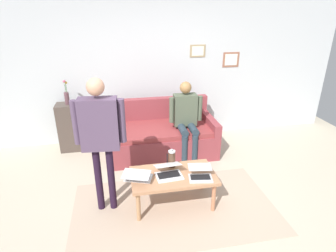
{
  "coord_description": "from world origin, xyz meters",
  "views": [
    {
      "loc": [
        0.73,
        2.84,
        2.36
      ],
      "look_at": [
        0.04,
        -0.76,
        0.8
      ],
      "focal_mm": 29.79,
      "sensor_mm": 36.0,
      "label": 1
    }
  ],
  "objects_px": {
    "laptop_center": "(200,174)",
    "side_shelf": "(71,127)",
    "laptop_left": "(169,172)",
    "person_standing": "(100,130)",
    "person_seated": "(186,116)",
    "flower_vase": "(67,96)",
    "laptop_right": "(138,177)",
    "french_press": "(172,159)",
    "couch": "(163,136)",
    "coffee_table": "(173,178)"
  },
  "relations": [
    {
      "from": "laptop_right",
      "to": "french_press",
      "type": "xyz_separation_m",
      "value": [
        -0.46,
        -0.22,
        0.07
      ]
    },
    {
      "from": "laptop_right",
      "to": "flower_vase",
      "type": "relative_size",
      "value": 0.95
    },
    {
      "from": "couch",
      "to": "person_standing",
      "type": "xyz_separation_m",
      "value": [
        0.95,
        1.37,
        0.78
      ]
    },
    {
      "from": "laptop_center",
      "to": "person_standing",
      "type": "relative_size",
      "value": 0.2
    },
    {
      "from": "french_press",
      "to": "flower_vase",
      "type": "height_order",
      "value": "flower_vase"
    },
    {
      "from": "coffee_table",
      "to": "french_press",
      "type": "xyz_separation_m",
      "value": [
        -0.02,
        -0.19,
        0.17
      ]
    },
    {
      "from": "laptop_left",
      "to": "person_standing",
      "type": "distance_m",
      "value": 0.98
    },
    {
      "from": "french_press",
      "to": "person_standing",
      "type": "height_order",
      "value": "person_standing"
    },
    {
      "from": "coffee_table",
      "to": "french_press",
      "type": "height_order",
      "value": "french_press"
    },
    {
      "from": "laptop_center",
      "to": "side_shelf",
      "type": "height_order",
      "value": "side_shelf"
    },
    {
      "from": "laptop_center",
      "to": "laptop_right",
      "type": "height_order",
      "value": "laptop_right"
    },
    {
      "from": "coffee_table",
      "to": "side_shelf",
      "type": "bearing_deg",
      "value": -51.65
    },
    {
      "from": "couch",
      "to": "side_shelf",
      "type": "height_order",
      "value": "couch"
    },
    {
      "from": "coffee_table",
      "to": "laptop_center",
      "type": "bearing_deg",
      "value": 158.85
    },
    {
      "from": "flower_vase",
      "to": "person_seated",
      "type": "xyz_separation_m",
      "value": [
        -1.92,
        0.62,
        -0.26
      ]
    },
    {
      "from": "laptop_left",
      "to": "person_standing",
      "type": "relative_size",
      "value": 0.21
    },
    {
      "from": "coffee_table",
      "to": "laptop_right",
      "type": "distance_m",
      "value": 0.45
    },
    {
      "from": "coffee_table",
      "to": "flower_vase",
      "type": "xyz_separation_m",
      "value": [
        1.45,
        -1.83,
        0.6
      ]
    },
    {
      "from": "person_standing",
      "to": "side_shelf",
      "type": "bearing_deg",
      "value": -70.78
    },
    {
      "from": "couch",
      "to": "coffee_table",
      "type": "bearing_deg",
      "value": 85.55
    },
    {
      "from": "laptop_right",
      "to": "french_press",
      "type": "bearing_deg",
      "value": -154.55
    },
    {
      "from": "couch",
      "to": "person_seated",
      "type": "distance_m",
      "value": 0.6
    },
    {
      "from": "laptop_center",
      "to": "person_standing",
      "type": "bearing_deg",
      "value": -9.51
    },
    {
      "from": "flower_vase",
      "to": "laptop_center",
      "type": "bearing_deg",
      "value": 132.05
    },
    {
      "from": "coffee_table",
      "to": "side_shelf",
      "type": "xyz_separation_m",
      "value": [
        1.45,
        -1.83,
        0.03
      ]
    },
    {
      "from": "couch",
      "to": "person_standing",
      "type": "relative_size",
      "value": 1.04
    },
    {
      "from": "coffee_table",
      "to": "laptop_right",
      "type": "relative_size",
      "value": 2.61
    },
    {
      "from": "couch",
      "to": "flower_vase",
      "type": "height_order",
      "value": "flower_vase"
    },
    {
      "from": "laptop_center",
      "to": "coffee_table",
      "type": "bearing_deg",
      "value": -21.15
    },
    {
      "from": "couch",
      "to": "laptop_center",
      "type": "height_order",
      "value": "couch"
    },
    {
      "from": "side_shelf",
      "to": "coffee_table",
      "type": "bearing_deg",
      "value": 128.35
    },
    {
      "from": "person_standing",
      "to": "person_seated",
      "type": "distance_m",
      "value": 1.77
    },
    {
      "from": "laptop_center",
      "to": "flower_vase",
      "type": "relative_size",
      "value": 0.78
    },
    {
      "from": "person_seated",
      "to": "person_standing",
      "type": "bearing_deg",
      "value": 41.24
    },
    {
      "from": "laptop_right",
      "to": "person_standing",
      "type": "bearing_deg",
      "value": -14.42
    },
    {
      "from": "side_shelf",
      "to": "flower_vase",
      "type": "bearing_deg",
      "value": 148.63
    },
    {
      "from": "flower_vase",
      "to": "person_standing",
      "type": "relative_size",
      "value": 0.25
    },
    {
      "from": "couch",
      "to": "laptop_left",
      "type": "xyz_separation_m",
      "value": [
        0.17,
        1.45,
        0.18
      ]
    },
    {
      "from": "couch",
      "to": "coffee_table",
      "type": "height_order",
      "value": "couch"
    },
    {
      "from": "french_press",
      "to": "flower_vase",
      "type": "distance_m",
      "value": 2.25
    },
    {
      "from": "laptop_left",
      "to": "person_seated",
      "type": "height_order",
      "value": "person_seated"
    },
    {
      "from": "person_seated",
      "to": "french_press",
      "type": "bearing_deg",
      "value": 66.41
    },
    {
      "from": "coffee_table",
      "to": "person_seated",
      "type": "height_order",
      "value": "person_seated"
    },
    {
      "from": "laptop_center",
      "to": "side_shelf",
      "type": "distance_m",
      "value": 2.63
    },
    {
      "from": "laptop_center",
      "to": "laptop_right",
      "type": "bearing_deg",
      "value": -6.9
    },
    {
      "from": "laptop_left",
      "to": "person_seated",
      "type": "distance_m",
      "value": 1.35
    },
    {
      "from": "coffee_table",
      "to": "person_standing",
      "type": "bearing_deg",
      "value": -4.88
    },
    {
      "from": "laptop_left",
      "to": "laptop_right",
      "type": "distance_m",
      "value": 0.38
    },
    {
      "from": "side_shelf",
      "to": "laptop_center",
      "type": "bearing_deg",
      "value": 132.06
    },
    {
      "from": "person_standing",
      "to": "person_seated",
      "type": "bearing_deg",
      "value": -138.76
    }
  ]
}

